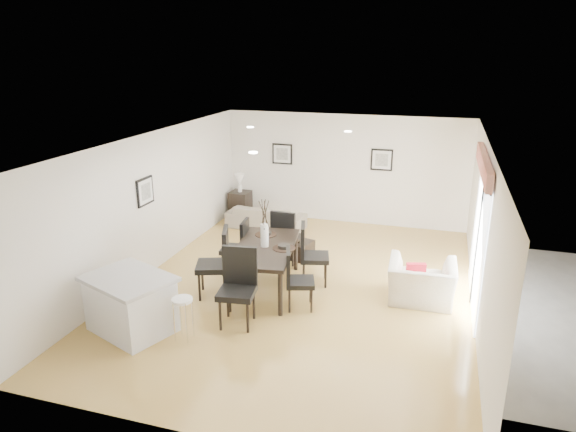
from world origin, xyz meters
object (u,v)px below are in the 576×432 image
(dining_chair_head, at_px, (238,282))
(side_table, at_px, (240,204))
(dining_chair_foot, at_px, (285,234))
(dining_chair_wnear, at_px, (218,259))
(dining_chair_efar, at_px, (310,251))
(kitchen_island, at_px, (131,304))
(dining_chair_wfar, at_px, (239,244))
(coffee_table, at_px, (291,247))
(bar_stool, at_px, (182,304))
(sofa, at_px, (266,217))
(dining_chair_enear, at_px, (295,276))
(armchair, at_px, (421,282))
(dining_table, at_px, (265,251))

(dining_chair_head, relative_size, side_table, 1.88)
(dining_chair_foot, bearing_deg, dining_chair_wnear, 70.31)
(dining_chair_efar, xyz_separation_m, kitchen_island, (-2.20, -2.44, -0.19))
(dining_chair_wfar, relative_size, coffee_table, 1.22)
(dining_chair_wfar, bearing_deg, bar_stool, -4.19)
(side_table, bearing_deg, dining_chair_foot, -52.42)
(side_table, bearing_deg, coffee_table, -47.40)
(sofa, bearing_deg, coffee_table, 129.32)
(dining_chair_enear, height_order, dining_chair_foot, dining_chair_foot)
(coffee_table, bearing_deg, sofa, 143.53)
(dining_chair_efar, height_order, dining_chair_head, dining_chair_head)
(dining_chair_foot, bearing_deg, dining_chair_wfar, 48.42)
(dining_chair_wnear, height_order, dining_chair_foot, dining_chair_wnear)
(armchair, distance_m, dining_chair_wnear, 3.53)
(dining_chair_wnear, relative_size, side_table, 1.88)
(dining_chair_foot, distance_m, coffee_table, 0.63)
(dining_chair_head, relative_size, coffee_table, 1.40)
(sofa, relative_size, dining_chair_foot, 1.67)
(dining_chair_foot, xyz_separation_m, side_table, (-2.04, 2.65, -0.30))
(dining_chair_wfar, relative_size, dining_chair_enear, 1.04)
(dining_chair_head, bearing_deg, coffee_table, 82.19)
(sofa, xyz_separation_m, armchair, (3.83, -2.87, 0.09))
(dining_table, relative_size, coffee_table, 2.39)
(sofa, bearing_deg, bar_stool, 99.12)
(dining_chair_wfar, height_order, side_table, dining_chair_wfar)
(sofa, xyz_separation_m, bar_stool, (0.49, -5.15, 0.30))
(armchair, relative_size, kitchen_island, 0.72)
(armchair, height_order, dining_chair_wnear, dining_chair_wnear)
(dining_table, relative_size, kitchen_island, 1.36)
(dining_chair_wfar, bearing_deg, kitchen_island, -24.22)
(dining_chair_enear, distance_m, coffee_table, 2.35)
(dining_table, bearing_deg, dining_chair_foot, 81.98)
(dining_chair_wnear, relative_size, kitchen_island, 0.79)
(armchair, xyz_separation_m, side_table, (-4.78, 3.57, -0.03))
(coffee_table, bearing_deg, dining_chair_foot, -71.13)
(dining_table, distance_m, dining_chair_head, 1.23)
(kitchen_island, bearing_deg, dining_chair_wfar, 93.52)
(dining_chair_wnear, bearing_deg, dining_chair_efar, 104.58)
(coffee_table, bearing_deg, dining_chair_wnear, -89.89)
(dining_table, distance_m, dining_chair_wnear, 0.84)
(armchair, height_order, dining_chair_head, dining_chair_head)
(dining_chair_wnear, height_order, side_table, dining_chair_wnear)
(bar_stool, bearing_deg, side_table, 103.82)
(dining_chair_enear, bearing_deg, bar_stool, 120.31)
(bar_stool, bearing_deg, dining_chair_foot, 79.36)
(dining_chair_foot, bearing_deg, bar_stool, 81.89)
(armchair, relative_size, coffee_table, 1.26)
(armchair, bearing_deg, dining_chair_head, 27.37)
(dining_chair_wnear, distance_m, bar_stool, 1.51)
(dining_table, height_order, dining_chair_wfar, dining_chair_wfar)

